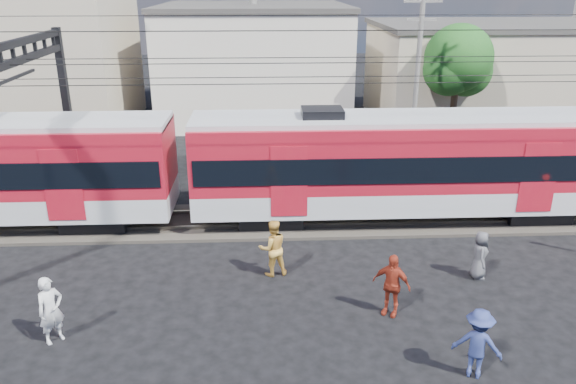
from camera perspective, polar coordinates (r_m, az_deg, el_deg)
The scene contains 16 objects.
ground at distance 15.03m, azimuth 3.76°, elevation -15.46°, with size 120.00×120.00×0.00m, color black.
track_bed at distance 21.93m, azimuth 1.51°, elevation -2.87°, with size 70.00×3.40×0.12m, color #2D2823.
rail_near at distance 21.20m, azimuth 1.66°, elevation -3.39°, with size 70.00×0.12×0.12m, color #59544C.
rail_far at distance 22.57m, azimuth 1.38°, elevation -1.82°, with size 70.00×0.12×0.12m, color #59544C.
commuter_train at distance 21.77m, azimuth 12.36°, elevation 3.05°, with size 50.30×3.08×4.17m.
catenary at distance 21.58m, azimuth -22.25°, elevation 9.34°, with size 70.00×9.30×7.52m.
building_west at distance 39.43m, azimuth -26.46°, elevation 12.63°, with size 14.28×10.20×9.30m.
building_midwest at distance 39.37m, azimuth -3.44°, elevation 13.22°, with size 12.24×12.24×7.30m.
building_mideast at distance 39.63m, azimuth 20.83°, elevation 11.25°, with size 16.32×10.20×6.30m.
utility_pole_mid at distance 28.37m, azimuth 12.98°, elevation 11.54°, with size 1.80×0.24×8.50m.
tree_near at distance 32.23m, azimuth 17.16°, elevation 12.46°, with size 3.82×3.64×6.72m.
pedestrian_a at distance 15.93m, azimuth -22.96°, elevation -10.99°, with size 0.67×0.44×1.85m, color silver.
pedestrian_b at distance 17.78m, azimuth -1.56°, elevation -5.70°, with size 0.91×0.71×1.88m, color gold.
pedestrian_c at distance 14.31m, azimuth 18.70°, elevation -14.39°, with size 1.15×0.66×1.79m, color navy.
pedestrian_d at distance 16.06m, azimuth 10.45°, elevation -9.24°, with size 1.09×0.45×1.85m, color maroon.
pedestrian_e at distance 18.68m, azimuth 18.91°, elevation -6.07°, with size 0.77×0.50×1.57m, color #46464B.
Camera 1 is at (-1.51, -12.01, 8.90)m, focal length 35.00 mm.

